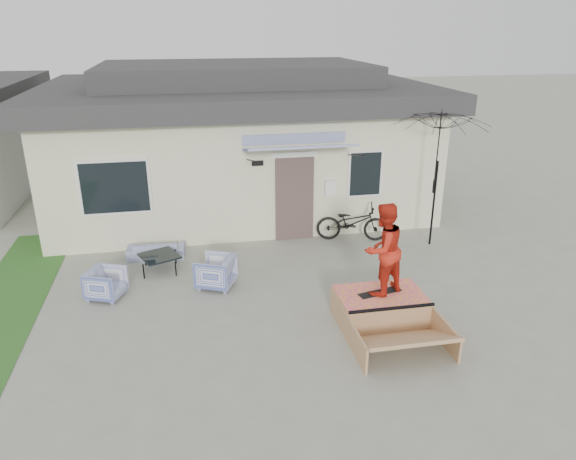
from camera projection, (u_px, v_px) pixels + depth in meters
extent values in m
plane|color=gray|center=(292.00, 338.00, 9.25)|extent=(90.00, 90.00, 0.00)
cube|color=#26571F|center=(3.00, 310.00, 10.11)|extent=(1.40, 8.00, 0.01)
cube|color=beige|center=(237.00, 152.00, 16.01)|extent=(10.00, 7.00, 3.00)
cube|color=#2B2B2D|center=(235.00, 92.00, 15.38)|extent=(10.80, 7.80, 0.50)
cube|color=#2B2B2D|center=(235.00, 72.00, 15.18)|extent=(7.50, 4.50, 0.60)
cube|color=brown|center=(294.00, 199.00, 13.13)|extent=(0.95, 0.08, 2.10)
cube|color=white|center=(115.00, 187.00, 12.16)|extent=(1.60, 0.06, 1.30)
cube|color=white|center=(365.00, 174.00, 13.27)|extent=(0.90, 0.06, 1.20)
cube|color=#40509E|center=(299.00, 148.00, 12.15)|extent=(2.50, 1.09, 0.29)
imported|color=#40509E|center=(156.00, 247.00, 12.35)|extent=(1.33, 0.45, 0.51)
imported|color=#40509E|center=(106.00, 282.00, 10.49)|extent=(0.81, 0.84, 0.67)
imported|color=#40509E|center=(216.00, 270.00, 10.93)|extent=(0.91, 0.93, 0.74)
cube|color=black|center=(160.00, 263.00, 11.69)|extent=(0.99, 0.99, 0.37)
imported|color=black|center=(352.00, 219.00, 13.23)|extent=(1.88, 1.05, 1.14)
cylinder|color=black|center=(434.00, 204.00, 12.80)|extent=(0.05, 0.05, 2.10)
imported|color=black|center=(437.00, 175.00, 12.55)|extent=(2.34, 2.18, 0.90)
cube|color=black|center=(380.00, 292.00, 9.67)|extent=(0.86, 0.38, 0.05)
imported|color=red|center=(383.00, 248.00, 9.35)|extent=(1.03, 0.94, 1.70)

